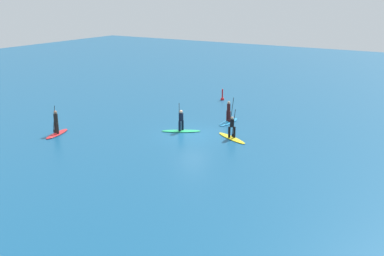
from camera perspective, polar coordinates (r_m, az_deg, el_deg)
The scene contains 6 objects.
ground_plane at distance 35.77m, azimuth 0.00°, elevation -0.77°, with size 120.00×120.00×0.00m, color navy.
surfer_on_green_board at distance 36.37m, azimuth -1.34°, elevation 0.25°, with size 2.95×2.20×2.19m.
surfer_on_yellow_board at distance 34.76m, azimuth 4.85°, elevation -0.68°, with size 3.14×2.08×2.16m.
surfer_on_blue_board at distance 39.02m, azimuth 4.45°, elevation 1.25°, with size 0.78×2.86×2.15m.
surfer_on_red_board at distance 37.07m, azimuth -16.11°, elevation -0.07°, with size 1.35×2.81×2.21m.
marker_buoy at distance 47.11m, azimuth 3.70°, elevation 3.68°, with size 0.36×0.36×1.21m.
Camera 1 is at (17.94, -29.11, 10.51)m, focal length 43.97 mm.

